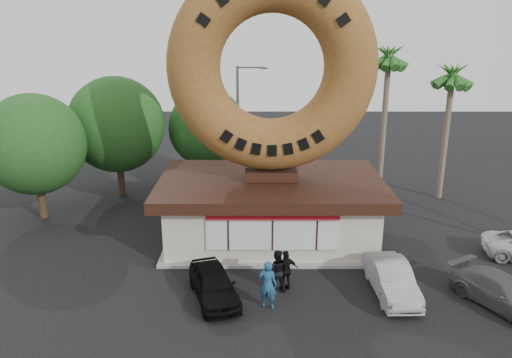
{
  "coord_description": "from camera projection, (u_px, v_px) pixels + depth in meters",
  "views": [
    {
      "loc": [
        -0.72,
        -17.78,
        10.75
      ],
      "look_at": [
        -0.75,
        4.0,
        3.9
      ],
      "focal_mm": 35.0,
      "sensor_mm": 36.0,
      "label": 1
    }
  ],
  "objects": [
    {
      "name": "car_black",
      "position": [
        214.0,
        284.0,
        20.13
      ],
      "size": [
        2.68,
        4.16,
        1.32
      ],
      "primitive_type": "imported",
      "rotation": [
        0.0,
        0.0,
        0.31
      ],
      "color": "black",
      "rests_on": "ground"
    },
    {
      "name": "car_silver",
      "position": [
        392.0,
        279.0,
        20.5
      ],
      "size": [
        1.6,
        4.14,
        1.35
      ],
      "primitive_type": "imported",
      "rotation": [
        0.0,
        0.0,
        0.04
      ],
      "color": "#96969B",
      "rests_on": "ground"
    },
    {
      "name": "tree_far",
      "position": [
        34.0,
        144.0,
        27.48
      ],
      "size": [
        5.6,
        5.6,
        7.14
      ],
      "color": "#473321",
      "rests_on": "ground"
    },
    {
      "name": "donut_shop",
      "position": [
        271.0,
        207.0,
        25.36
      ],
      "size": [
        11.2,
        7.2,
        3.8
      ],
      "color": "beige",
      "rests_on": "ground"
    },
    {
      "name": "tree_mid",
      "position": [
        208.0,
        128.0,
        33.29
      ],
      "size": [
        5.2,
        5.2,
        6.63
      ],
      "color": "#473321",
      "rests_on": "ground"
    },
    {
      "name": "person_left",
      "position": [
        268.0,
        284.0,
        19.43
      ],
      "size": [
        0.82,
        0.64,
        1.99
      ],
      "primitive_type": "imported",
      "rotation": [
        0.0,
        0.0,
        2.9
      ],
      "color": "navy",
      "rests_on": "ground"
    },
    {
      "name": "ground",
      "position": [
        274.0,
        300.0,
        20.18
      ],
      "size": [
        90.0,
        90.0,
        0.0
      ],
      "primitive_type": "plane",
      "color": "black",
      "rests_on": "ground"
    },
    {
      "name": "car_grey",
      "position": [
        503.0,
        292.0,
        19.58
      ],
      "size": [
        3.63,
        4.63,
        1.25
      ],
      "primitive_type": "imported",
      "rotation": [
        0.0,
        0.0,
        0.51
      ],
      "color": "#535457",
      "rests_on": "ground"
    },
    {
      "name": "person_right",
      "position": [
        286.0,
        270.0,
        20.76
      ],
      "size": [
        1.13,
        0.79,
        1.78
      ],
      "primitive_type": "imported",
      "rotation": [
        0.0,
        0.0,
        3.52
      ],
      "color": "black",
      "rests_on": "ground"
    },
    {
      "name": "palm_near",
      "position": [
        389.0,
        62.0,
        31.01
      ],
      "size": [
        2.6,
        2.6,
        9.75
      ],
      "color": "#726651",
      "rests_on": "ground"
    },
    {
      "name": "street_lamp",
      "position": [
        240.0,
        118.0,
        34.1
      ],
      "size": [
        2.11,
        0.2,
        8.0
      ],
      "color": "#59595E",
      "rests_on": "ground"
    },
    {
      "name": "palm_far",
      "position": [
        452.0,
        80.0,
        29.85
      ],
      "size": [
        2.6,
        2.6,
        8.75
      ],
      "color": "#726651",
      "rests_on": "ground"
    },
    {
      "name": "giant_donut",
      "position": [
        272.0,
        67.0,
        23.28
      ],
      "size": [
        9.88,
        2.52,
        9.88
      ],
      "primitive_type": "torus",
      "rotation": [
        1.57,
        0.0,
        0.0
      ],
      "color": "olive",
      "rests_on": "donut_shop"
    },
    {
      "name": "person_center",
      "position": [
        277.0,
        270.0,
        20.71
      ],
      "size": [
        0.96,
        0.79,
        1.82
      ],
      "primitive_type": "imported",
      "rotation": [
        0.0,
        0.0,
        3.02
      ],
      "color": "black",
      "rests_on": "ground"
    },
    {
      "name": "tree_west",
      "position": [
        117.0,
        125.0,
        31.2
      ],
      "size": [
        6.0,
        6.0,
        7.65
      ],
      "color": "#473321",
      "rests_on": "ground"
    }
  ]
}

